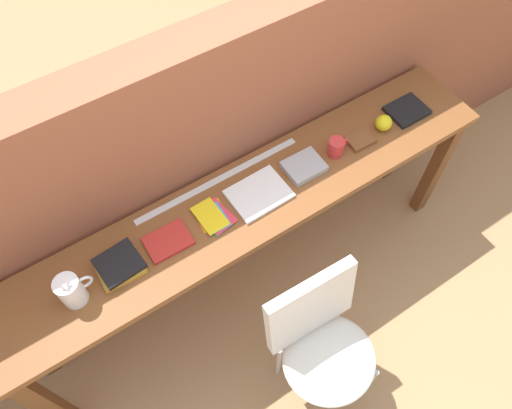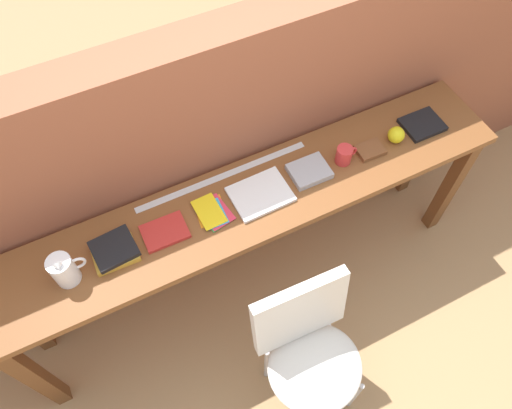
# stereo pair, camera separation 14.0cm
# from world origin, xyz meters

# --- Properties ---
(ground_plane) EXTENTS (40.00, 40.00, 0.00)m
(ground_plane) POSITION_xyz_m (0.00, 0.00, 0.00)
(ground_plane) COLOR tan
(brick_wall_back) EXTENTS (6.00, 0.20, 1.56)m
(brick_wall_back) POSITION_xyz_m (0.00, 0.64, 0.78)
(brick_wall_back) COLOR #935138
(brick_wall_back) RESTS_ON ground
(sideboard) EXTENTS (2.50, 0.44, 0.88)m
(sideboard) POSITION_xyz_m (0.00, 0.30, 0.74)
(sideboard) COLOR brown
(sideboard) RESTS_ON ground
(chair_white_moulded) EXTENTS (0.46, 0.47, 0.89)m
(chair_white_moulded) POSITION_xyz_m (-0.02, -0.34, 0.53)
(chair_white_moulded) COLOR silver
(chair_white_moulded) RESTS_ON ground
(pitcher_white) EXTENTS (0.14, 0.10, 0.18)m
(pitcher_white) POSITION_xyz_m (-0.84, 0.28, 0.96)
(pitcher_white) COLOR white
(pitcher_white) RESTS_ON sideboard
(book_stack_leftmost) EXTENTS (0.19, 0.17, 0.05)m
(book_stack_leftmost) POSITION_xyz_m (-0.64, 0.30, 0.91)
(book_stack_leftmost) COLOR gold
(book_stack_leftmost) RESTS_ON sideboard
(magazine_cycling) EXTENTS (0.20, 0.15, 0.02)m
(magazine_cycling) POSITION_xyz_m (-0.41, 0.31, 0.89)
(magazine_cycling) COLOR red
(magazine_cycling) RESTS_ON sideboard
(pamphlet_pile_colourful) EXTENTS (0.16, 0.19, 0.01)m
(pamphlet_pile_colourful) POSITION_xyz_m (-0.19, 0.31, 0.89)
(pamphlet_pile_colourful) COLOR orange
(pamphlet_pile_colourful) RESTS_ON sideboard
(book_open_centre) EXTENTS (0.27, 0.21, 0.02)m
(book_open_centre) POSITION_xyz_m (0.05, 0.30, 0.89)
(book_open_centre) COLOR white
(book_open_centre) RESTS_ON sideboard
(book_grey_hardcover) EXTENTS (0.18, 0.15, 0.03)m
(book_grey_hardcover) POSITION_xyz_m (0.31, 0.31, 0.90)
(book_grey_hardcover) COLOR #9E9EA3
(book_grey_hardcover) RESTS_ON sideboard
(mug) EXTENTS (0.11, 0.08, 0.09)m
(mug) POSITION_xyz_m (0.49, 0.30, 0.92)
(mug) COLOR red
(mug) RESTS_ON sideboard
(leather_journal_brown) EXTENTS (0.13, 0.11, 0.02)m
(leather_journal_brown) POSITION_xyz_m (0.63, 0.29, 0.89)
(leather_journal_brown) COLOR brown
(leather_journal_brown) RESTS_ON sideboard
(sports_ball_small) EXTENTS (0.08, 0.08, 0.08)m
(sports_ball_small) POSITION_xyz_m (0.78, 0.29, 0.92)
(sports_ball_small) COLOR yellow
(sports_ball_small) RESTS_ON sideboard
(book_repair_rightmost) EXTENTS (0.20, 0.16, 0.02)m
(book_repair_rightmost) POSITION_xyz_m (0.96, 0.31, 0.89)
(book_repair_rightmost) COLOR black
(book_repair_rightmost) RESTS_ON sideboard
(ruler_metal_back_edge) EXTENTS (0.86, 0.03, 0.00)m
(ruler_metal_back_edge) POSITION_xyz_m (-0.06, 0.47, 0.88)
(ruler_metal_back_edge) COLOR silver
(ruler_metal_back_edge) RESTS_ON sideboard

